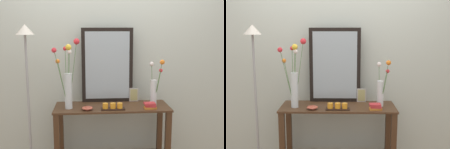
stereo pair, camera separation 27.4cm
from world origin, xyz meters
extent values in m
cube|color=beige|center=(0.00, 0.34, 1.35)|extent=(6.40, 0.08, 2.70)
cube|color=#472D1C|center=(0.00, 0.00, 0.82)|extent=(1.21, 0.43, 0.02)
cube|color=#472D1C|center=(0.57, -0.18, 0.41)|extent=(0.06, 0.06, 0.81)
cube|color=#472D1C|center=(-0.57, 0.18, 0.41)|extent=(0.06, 0.06, 0.81)
cube|color=#472D1C|center=(0.57, 0.18, 0.41)|extent=(0.06, 0.06, 0.81)
cube|color=black|center=(-0.04, 0.19, 1.25)|extent=(0.57, 0.03, 0.82)
cube|color=#9EADB7|center=(-0.04, 0.17, 1.25)|extent=(0.49, 0.00, 0.74)
cylinder|color=silver|center=(-0.45, -0.05, 1.02)|extent=(0.08, 0.08, 0.37)
cylinder|color=#4C753D|center=(-0.52, -0.09, 1.15)|extent=(0.12, 0.04, 0.59)
sphere|color=red|center=(-0.58, -0.11, 1.44)|extent=(0.05, 0.05, 0.05)
cylinder|color=#4C753D|center=(-0.48, -0.01, 1.15)|extent=(0.02, 0.11, 0.59)
sphere|color=red|center=(-0.48, 0.04, 1.44)|extent=(0.04, 0.04, 0.04)
cylinder|color=#4C753D|center=(-0.44, -0.04, 1.13)|extent=(0.03, 0.04, 0.56)
sphere|color=silver|center=(-0.43, -0.02, 1.42)|extent=(0.04, 0.04, 0.04)
cylinder|color=#4C753D|center=(-0.51, -0.05, 1.09)|extent=(0.09, 0.02, 0.47)
sphere|color=orange|center=(-0.55, -0.05, 1.33)|extent=(0.04, 0.04, 0.04)
cylinder|color=#4C753D|center=(-0.45, -0.04, 1.16)|extent=(0.02, 0.04, 0.61)
sphere|color=yellow|center=(-0.44, -0.02, 1.46)|extent=(0.06, 0.06, 0.06)
cylinder|color=#4C753D|center=(-0.40, -0.01, 1.19)|extent=(0.09, 0.11, 0.67)
sphere|color=red|center=(-0.36, 0.04, 1.52)|extent=(0.06, 0.06, 0.06)
cylinder|color=silver|center=(0.45, 0.01, 0.97)|extent=(0.07, 0.07, 0.27)
cylinder|color=#4C753D|center=(0.48, -0.04, 1.08)|extent=(0.07, 0.08, 0.46)
sphere|color=orange|center=(0.51, -0.07, 1.31)|extent=(0.05, 0.05, 0.05)
cylinder|color=#4C753D|center=(0.49, -0.01, 1.03)|extent=(0.06, 0.02, 0.36)
sphere|color=red|center=(0.51, -0.02, 1.21)|extent=(0.04, 0.04, 0.04)
cylinder|color=#4C753D|center=(0.44, 0.05, 1.06)|extent=(0.01, 0.08, 0.42)
sphere|color=silver|center=(0.44, 0.09, 1.27)|extent=(0.05, 0.05, 0.05)
cube|color=black|center=(0.00, -0.13, 0.84)|extent=(0.24, 0.09, 0.01)
cylinder|color=orange|center=(-0.08, -0.13, 0.87)|extent=(0.06, 0.06, 0.05)
cylinder|color=orange|center=(0.00, -0.13, 0.87)|extent=(0.06, 0.06, 0.05)
cylinder|color=orange|center=(0.07, -0.13, 0.87)|extent=(0.06, 0.06, 0.05)
cube|color=#B7B2AD|center=(0.26, 0.17, 0.91)|extent=(0.10, 0.01, 0.15)
cube|color=tan|center=(0.26, 0.16, 0.91)|extent=(0.08, 0.00, 0.13)
cylinder|color=#B24C38|center=(-0.26, -0.13, 0.84)|extent=(0.04, 0.04, 0.01)
ellipsoid|color=#B24C38|center=(-0.26, -0.13, 0.86)|extent=(0.11, 0.11, 0.03)
cube|color=orange|center=(0.39, -0.13, 0.84)|extent=(0.13, 0.07, 0.02)
cube|color=#C63338|center=(0.39, -0.13, 0.87)|extent=(0.12, 0.08, 0.02)
cube|color=#C63338|center=(0.38, -0.12, 0.89)|extent=(0.12, 0.09, 0.02)
cylinder|color=#9E9EA3|center=(-0.85, -0.08, 0.81)|extent=(0.02, 0.02, 1.57)
cone|color=beige|center=(-0.85, -0.08, 1.64)|extent=(0.18, 0.18, 0.10)
camera|label=1|loc=(-0.22, -2.82, 1.66)|focal=44.15mm
camera|label=2|loc=(0.06, -2.83, 1.66)|focal=44.15mm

